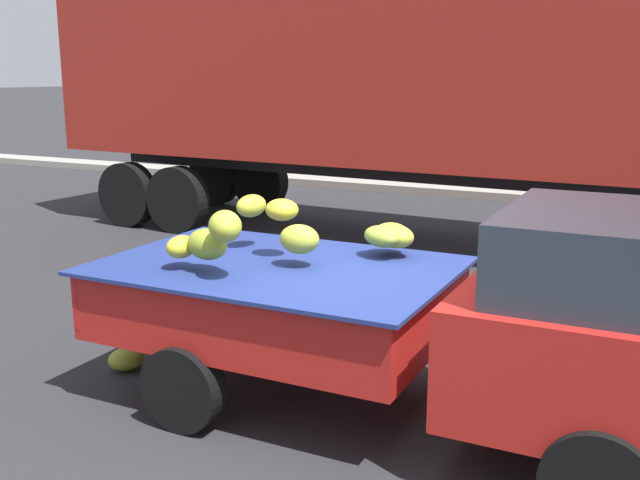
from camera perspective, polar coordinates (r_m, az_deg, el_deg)
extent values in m
plane|color=#28282B|center=(5.79, 3.46, -13.33)|extent=(220.00, 220.00, 0.00)
cube|color=gray|center=(15.63, 18.80, 3.01)|extent=(80.00, 0.80, 0.16)
cube|color=#B21E19|center=(5.17, 21.57, -7.98)|extent=(1.89, 1.76, 0.78)
cube|color=#28333D|center=(5.01, 20.03, -0.75)|extent=(1.04, 1.55, 0.52)
cube|color=#B21E19|center=(5.93, -3.28, -6.58)|extent=(2.60, 1.76, 0.08)
cube|color=#B21E19|center=(6.58, 0.36, -2.25)|extent=(2.60, 0.06, 0.44)
cube|color=#B21E19|center=(5.17, -8.02, -6.62)|extent=(2.60, 0.06, 0.44)
cube|color=#B21E19|center=(5.36, 8.66, -5.90)|extent=(0.05, 1.76, 0.44)
cube|color=#B21E19|center=(6.55, -13.05, -2.64)|extent=(0.05, 1.76, 0.44)
cube|color=#B21914|center=(6.61, 0.47, -2.52)|extent=(2.49, 0.02, 0.07)
cube|color=navy|center=(5.79, -3.34, -2.00)|extent=(2.72, 1.88, 0.03)
ellipsoid|color=gold|center=(6.25, -5.33, 2.65)|extent=(0.25, 0.34, 0.19)
ellipsoid|color=#94A12C|center=(5.56, -8.70, -0.32)|extent=(0.38, 0.30, 0.23)
ellipsoid|color=gold|center=(6.01, 5.69, 0.32)|extent=(0.45, 0.38, 0.19)
ellipsoid|color=gold|center=(5.70, -10.67, -0.51)|extent=(0.20, 0.27, 0.17)
ellipsoid|color=gold|center=(5.91, -2.96, 2.35)|extent=(0.29, 0.27, 0.18)
ellipsoid|color=#8EA532|center=(5.95, 4.80, 0.28)|extent=(0.44, 0.40, 0.17)
ellipsoid|color=#A7AE30|center=(5.29, -7.34, 1.05)|extent=(0.39, 0.40, 0.23)
ellipsoid|color=gold|center=(6.08, 5.46, 0.42)|extent=(0.37, 0.34, 0.20)
ellipsoid|color=#ACB332|center=(5.64, -1.60, 0.07)|extent=(0.32, 0.25, 0.23)
cylinder|color=black|center=(6.13, 22.39, -9.52)|extent=(0.64, 0.20, 0.64)
cylinder|color=black|center=(6.86, -1.98, -6.16)|extent=(0.64, 0.20, 0.64)
cylinder|color=black|center=(5.53, -10.50, -11.17)|extent=(0.64, 0.20, 0.64)
cube|color=maroon|center=(11.19, 7.48, 12.95)|extent=(12.10, 3.06, 2.70)
cube|color=black|center=(11.29, 7.26, 5.31)|extent=(11.05, 0.92, 0.30)
cylinder|color=black|center=(14.10, -4.64, 4.55)|extent=(1.09, 0.35, 1.08)
cylinder|color=black|center=(12.20, -10.92, 3.08)|extent=(1.09, 0.35, 1.08)
cylinder|color=black|center=(14.72, -8.16, 4.81)|extent=(1.09, 0.35, 1.08)
cylinder|color=black|center=(12.91, -14.61, 3.43)|extent=(1.09, 0.35, 1.08)
ellipsoid|color=#93A42F|center=(6.76, -14.74, -8.88)|extent=(0.38, 0.40, 0.20)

